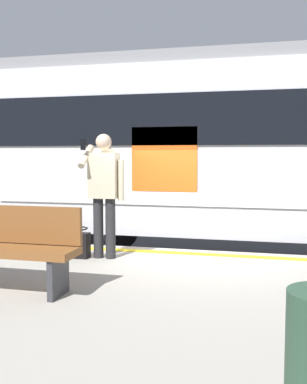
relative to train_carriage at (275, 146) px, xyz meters
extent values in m
plane|color=#3D3D3F|center=(1.20, 2.38, -2.59)|extent=(25.72, 25.72, 0.00)
cube|color=#9E998E|center=(1.20, 4.97, -2.11)|extent=(17.15, 5.19, 0.96)
cube|color=yellow|center=(1.20, 2.68, -1.62)|extent=(16.80, 0.16, 0.01)
cube|color=slate|center=(1.20, 0.71, -2.51)|extent=(22.29, 0.08, 0.16)
cube|color=slate|center=(1.20, -0.72, -2.51)|extent=(22.29, 0.08, 0.16)
cube|color=silver|center=(0.00, -0.01, -0.10)|extent=(10.82, 2.79, 3.08)
cube|color=gray|center=(0.00, -0.01, 1.56)|extent=(10.61, 2.57, 0.24)
cube|color=black|center=(0.00, 1.41, 0.44)|extent=(10.28, 0.03, 0.90)
cube|color=silver|center=(0.00, 1.41, -0.95)|extent=(10.28, 0.03, 0.24)
cube|color=#D85919|center=(1.89, 1.41, -0.26)|extent=(1.17, 0.02, 1.13)
cylinder|color=black|center=(3.52, 1.11, -2.01)|extent=(0.84, 0.12, 0.84)
cylinder|color=black|center=(3.52, -1.12, -2.01)|extent=(0.84, 0.12, 0.84)
cylinder|color=#262628|center=(2.25, 3.23, -1.20)|extent=(0.14, 0.14, 0.85)
cylinder|color=#262628|center=(2.43, 3.23, -1.20)|extent=(0.14, 0.14, 0.85)
cube|color=beige|center=(2.34, 3.23, -0.46)|extent=(0.40, 0.24, 0.63)
sphere|color=beige|center=(2.34, 3.07, -0.17)|extent=(0.20, 0.20, 0.20)
sphere|color=beige|center=(2.34, 3.23, 0.00)|extent=(0.22, 0.22, 0.22)
cylinder|color=beige|center=(2.09, 3.23, -0.53)|extent=(0.09, 0.09, 0.57)
cylinder|color=beige|center=(2.57, 3.31, -0.20)|extent=(0.09, 0.42, 0.33)
cube|color=black|center=(2.57, 3.41, -0.04)|extent=(0.07, 0.02, 0.15)
cube|color=black|center=(2.74, 3.31, -1.45)|extent=(0.38, 0.18, 0.35)
torus|color=black|center=(2.74, 3.31, -1.21)|extent=(0.34, 0.34, 0.02)
cube|color=brown|center=(2.91, 4.81, -0.93)|extent=(1.77, 0.06, 0.40)
cube|color=#333338|center=(2.20, 5.00, -1.40)|extent=(0.06, 0.40, 0.45)
camera|label=1|loc=(0.16, 9.19, -0.18)|focal=42.51mm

